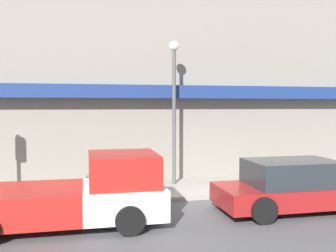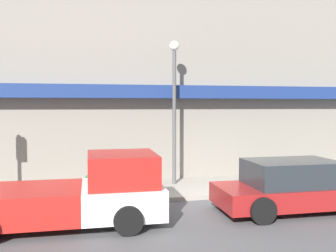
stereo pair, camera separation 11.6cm
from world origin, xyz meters
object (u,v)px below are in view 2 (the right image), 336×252
object	(u,v)px
fire_hydrant	(89,185)
parked_car	(291,186)
street_lamp	(174,95)
pickup_truck	(76,194)

from	to	relation	value
fire_hydrant	parked_car	bearing A→B (deg)	-23.31
parked_car	fire_hydrant	world-z (taller)	parked_car
parked_car	fire_hydrant	size ratio (longest dim) A/B	6.15
street_lamp	parked_car	bearing A→B (deg)	-55.54
fire_hydrant	pickup_truck	bearing A→B (deg)	-97.13
pickup_truck	fire_hydrant	distance (m)	2.50
pickup_truck	street_lamp	size ratio (longest dim) A/B	0.97
parked_car	street_lamp	world-z (taller)	street_lamp
pickup_truck	parked_car	size ratio (longest dim) A/B	1.18
pickup_truck	street_lamp	xyz separation A→B (m)	(3.42, 3.77, 2.66)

